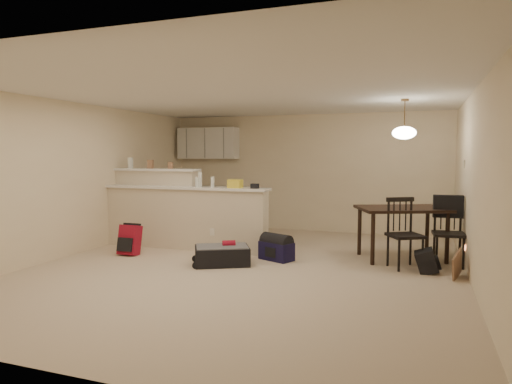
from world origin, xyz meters
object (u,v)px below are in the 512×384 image
at_px(navy_duffel, 276,251).
at_px(black_daypack, 426,261).
at_px(dining_chair_near, 405,234).
at_px(red_backpack, 130,240).
at_px(dining_chair_far, 449,232).
at_px(dining_table, 402,214).
at_px(pendant_lamp, 404,132).
at_px(suitcase, 222,256).

bearing_deg(navy_duffel, black_daypack, 23.69).
distance_m(dining_chair_near, red_backpack, 4.34).
height_order(dining_chair_near, dining_chair_far, dining_chair_near).
bearing_deg(dining_table, red_backpack, 172.59).
xyz_separation_m(dining_chair_near, navy_duffel, (-1.91, -0.13, -0.37)).
xyz_separation_m(pendant_lamp, dining_chair_near, (0.07, -0.60, -1.48)).
relative_size(dining_chair_far, navy_duffel, 1.95).
distance_m(pendant_lamp, red_backpack, 4.72).
distance_m(suitcase, red_backpack, 1.72).
bearing_deg(pendant_lamp, dining_chair_near, -82.96).
bearing_deg(black_daypack, pendant_lamp, 26.05).
height_order(navy_duffel, black_daypack, black_daypack).
bearing_deg(dining_table, dining_chair_far, -42.38).
distance_m(dining_chair_near, black_daypack, 0.48).
xyz_separation_m(navy_duffel, black_daypack, (2.20, 0.00, 0.01)).
xyz_separation_m(dining_chair_near, dining_chair_far, (0.60, 0.36, -0.00)).
relative_size(pendant_lamp, red_backpack, 1.28).
xyz_separation_m(pendant_lamp, red_backpack, (-4.22, -1.18, -1.75)).
height_order(dining_chair_far, red_backpack, dining_chair_far).
bearing_deg(black_daypack, red_backpack, 94.90).
relative_size(dining_chair_near, dining_chair_far, 1.00).
bearing_deg(dining_table, dining_chair_near, -106.00).
bearing_deg(navy_duffel, red_backpack, -145.51).
distance_m(dining_table, red_backpack, 4.41).
bearing_deg(dining_chair_far, pendant_lamp, 156.35).
xyz_separation_m(suitcase, navy_duffel, (0.68, 0.56, 0.01)).
xyz_separation_m(dining_chair_far, navy_duffel, (-2.51, -0.49, -0.37)).
distance_m(dining_chair_near, navy_duffel, 1.95).
xyz_separation_m(pendant_lamp, suitcase, (-2.51, -1.29, -1.85)).
bearing_deg(dining_chair_far, red_backpack, -173.40).
relative_size(dining_chair_far, black_daypack, 2.90).
height_order(dining_table, pendant_lamp, pendant_lamp).
height_order(pendant_lamp, navy_duffel, pendant_lamp).
distance_m(dining_chair_near, dining_chair_far, 0.70).
relative_size(dining_chair_far, suitcase, 1.27).
bearing_deg(dining_chair_near, black_daypack, -53.64).
distance_m(dining_table, suitcase, 2.88).
bearing_deg(navy_duffel, suitcase, -116.49).
bearing_deg(red_backpack, dining_chair_near, 7.42).
bearing_deg(navy_duffel, dining_table, 45.25).
distance_m(red_backpack, navy_duffel, 2.43).
height_order(dining_chair_far, navy_duffel, dining_chair_far).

